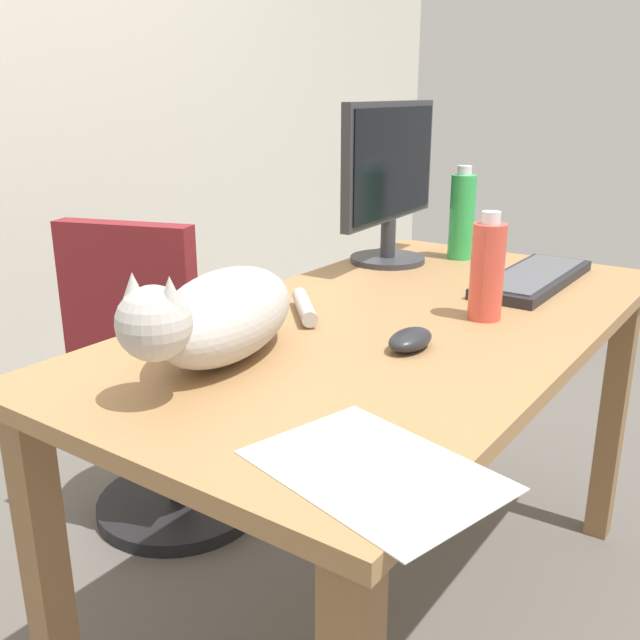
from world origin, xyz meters
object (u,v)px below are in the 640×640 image
object	(u,v)px
office_chair	(164,399)
keyboard	(533,278)
monitor	(390,177)
computer_mouse	(410,339)
cat	(220,315)
spray_bottle	(462,216)
water_bottle	(487,270)

from	to	relation	value
office_chair	keyboard	distance (m)	1.03
office_chair	monitor	distance (m)	0.86
office_chair	computer_mouse	distance (m)	0.94
keyboard	computer_mouse	distance (m)	0.57
keyboard	cat	size ratio (longest dim) A/B	0.73
office_chair	spray_bottle	distance (m)	0.96
keyboard	water_bottle	distance (m)	0.34
office_chair	computer_mouse	bearing A→B (deg)	-100.80
office_chair	monitor	bearing A→B (deg)	-49.14
spray_bottle	water_bottle	bearing A→B (deg)	-150.33
computer_mouse	office_chair	bearing A→B (deg)	79.20
cat	water_bottle	size ratio (longest dim) A/B	2.76
office_chair	keyboard	world-z (taller)	office_chair
monitor	spray_bottle	world-z (taller)	monitor
office_chair	cat	world-z (taller)	cat
keyboard	spray_bottle	xyz separation A→B (m)	(0.15, 0.26, 0.10)
monitor	computer_mouse	size ratio (longest dim) A/B	4.37
office_chair	monitor	xyz separation A→B (m)	(0.40, -0.47, 0.60)
water_bottle	spray_bottle	bearing A→B (deg)	29.67
cat	water_bottle	distance (m)	0.55
cat	spray_bottle	xyz separation A→B (m)	(0.95, -0.00, 0.04)
monitor	computer_mouse	bearing A→B (deg)	-146.68
water_bottle	monitor	bearing A→B (deg)	51.87
monitor	cat	bearing A→B (deg)	-170.42
monitor	cat	distance (m)	0.82
cat	computer_mouse	size ratio (longest dim) A/B	5.45
office_chair	cat	xyz separation A→B (m)	(-0.40, -0.60, 0.45)
monitor	water_bottle	bearing A→B (deg)	-128.13
office_chair	monitor	world-z (taller)	monitor
monitor	spray_bottle	size ratio (longest dim) A/B	1.92
cat	spray_bottle	size ratio (longest dim) A/B	2.39
computer_mouse	monitor	bearing A→B (deg)	33.32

